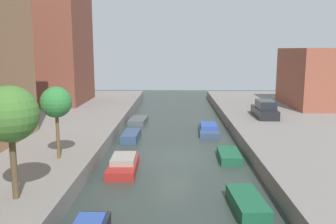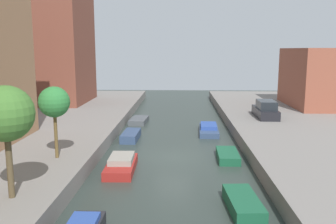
% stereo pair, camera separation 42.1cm
% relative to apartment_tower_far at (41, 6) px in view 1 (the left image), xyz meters
% --- Properties ---
extents(ground_plane, '(84.00, 84.00, 0.00)m').
position_rel_apartment_tower_far_xyz_m(ground_plane, '(16.00, -19.67, -12.48)').
color(ground_plane, '#2D3833').
extents(apartment_tower_far, '(10.00, 9.84, 22.96)m').
position_rel_apartment_tower_far_xyz_m(apartment_tower_far, '(0.00, 0.00, 0.00)').
color(apartment_tower_far, brown).
rests_on(apartment_tower_far, quay_left).
extents(low_block_right, '(10.00, 10.30, 6.57)m').
position_rel_apartment_tower_far_xyz_m(low_block_right, '(34.00, -2.38, -8.20)').
color(low_block_right, brown).
rests_on(low_block_right, quay_right).
extents(street_tree_1, '(2.41, 2.41, 4.95)m').
position_rel_apartment_tower_far_xyz_m(street_tree_1, '(9.03, -29.20, -7.77)').
color(street_tree_1, brown).
rests_on(street_tree_1, quay_left).
extents(street_tree_2, '(1.83, 1.83, 4.30)m').
position_rel_apartment_tower_far_xyz_m(street_tree_2, '(9.03, -23.29, -8.13)').
color(street_tree_2, brown).
rests_on(street_tree_2, quay_left).
extents(parked_car, '(1.88, 4.83, 1.64)m').
position_rel_apartment_tower_far_xyz_m(parked_car, '(24.63, -9.56, -10.80)').
color(parked_car, black).
rests_on(parked_car, quay_right).
extents(moored_boat_left_2, '(1.76, 4.11, 0.89)m').
position_rel_apartment_tower_far_xyz_m(moored_boat_left_2, '(12.78, -22.57, -12.11)').
color(moored_boat_left_2, maroon).
rests_on(moored_boat_left_2, ground_plane).
extents(moored_boat_left_3, '(1.38, 3.44, 0.65)m').
position_rel_apartment_tower_far_xyz_m(moored_boat_left_3, '(12.33, -14.77, -12.15)').
color(moored_boat_left_3, '#33476B').
rests_on(moored_boat_left_3, ground_plane).
extents(moored_boat_left_4, '(1.83, 3.56, 0.50)m').
position_rel_apartment_tower_far_xyz_m(moored_boat_left_4, '(12.22, -7.85, -12.23)').
color(moored_boat_left_4, '#4C5156').
rests_on(moored_boat_left_4, ground_plane).
extents(moored_boat_right_1, '(1.57, 3.49, 0.65)m').
position_rel_apartment_tower_far_xyz_m(moored_boat_right_1, '(19.37, -28.03, -12.15)').
color(moored_boat_right_1, '#195638').
rests_on(moored_boat_right_1, ground_plane).
extents(moored_boat_right_2, '(1.46, 3.22, 0.52)m').
position_rel_apartment_tower_far_xyz_m(moored_boat_right_2, '(19.70, -20.06, -12.22)').
color(moored_boat_right_2, '#195638').
rests_on(moored_boat_right_2, ground_plane).
extents(moored_boat_right_3, '(1.88, 4.67, 0.76)m').
position_rel_apartment_tower_far_xyz_m(moored_boat_right_3, '(19.02, -12.08, -12.16)').
color(moored_boat_right_3, '#33476B').
rests_on(moored_boat_right_3, ground_plane).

